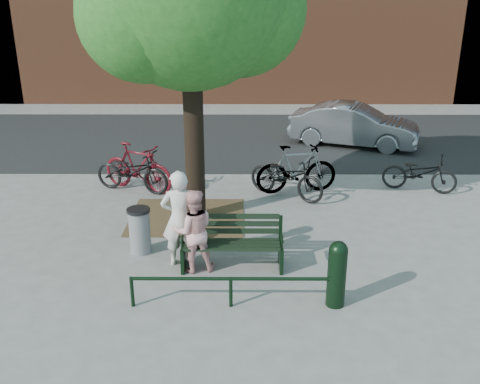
{
  "coord_description": "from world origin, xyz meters",
  "views": [
    {
      "loc": [
        0.17,
        -8.22,
        4.57
      ],
      "look_at": [
        0.13,
        1.0,
        1.03
      ],
      "focal_mm": 40.0,
      "sensor_mm": 36.0,
      "label": 1
    }
  ],
  "objects_px": {
    "park_bench": "(232,241)",
    "parked_car": "(354,125)",
    "person_right": "(193,231)",
    "bicycle_c": "(286,176)",
    "bollard": "(337,272)",
    "litter_bin": "(140,230)",
    "person_left": "(180,219)"
  },
  "relations": [
    {
      "from": "park_bench",
      "to": "litter_bin",
      "type": "xyz_separation_m",
      "value": [
        -1.7,
        0.52,
        -0.04
      ]
    },
    {
      "from": "bollard",
      "to": "bicycle_c",
      "type": "bearing_deg",
      "value": 95.17
    },
    {
      "from": "park_bench",
      "to": "bollard",
      "type": "relative_size",
      "value": 1.62
    },
    {
      "from": "park_bench",
      "to": "person_right",
      "type": "bearing_deg",
      "value": -168.61
    },
    {
      "from": "bollard",
      "to": "bicycle_c",
      "type": "distance_m",
      "value": 4.55
    },
    {
      "from": "park_bench",
      "to": "person_left",
      "type": "height_order",
      "value": "person_left"
    },
    {
      "from": "person_right",
      "to": "bicycle_c",
      "type": "distance_m",
      "value": 3.91
    },
    {
      "from": "bollard",
      "to": "litter_bin",
      "type": "distance_m",
      "value": 3.73
    },
    {
      "from": "person_left",
      "to": "parked_car",
      "type": "bearing_deg",
      "value": -123.6
    },
    {
      "from": "park_bench",
      "to": "litter_bin",
      "type": "bearing_deg",
      "value": 162.93
    },
    {
      "from": "bicycle_c",
      "to": "person_left",
      "type": "bearing_deg",
      "value": -177.36
    },
    {
      "from": "litter_bin",
      "to": "parked_car",
      "type": "bearing_deg",
      "value": 53.61
    },
    {
      "from": "person_left",
      "to": "bollard",
      "type": "distance_m",
      "value": 2.83
    },
    {
      "from": "person_left",
      "to": "person_right",
      "type": "relative_size",
      "value": 1.18
    },
    {
      "from": "bicycle_c",
      "to": "parked_car",
      "type": "bearing_deg",
      "value": 6.83
    },
    {
      "from": "litter_bin",
      "to": "person_right",
      "type": "bearing_deg",
      "value": -32.01
    },
    {
      "from": "park_bench",
      "to": "bicycle_c",
      "type": "distance_m",
      "value": 3.51
    },
    {
      "from": "bicycle_c",
      "to": "litter_bin",
      "type": "bearing_deg",
      "value": 169.48
    },
    {
      "from": "park_bench",
      "to": "bollard",
      "type": "xyz_separation_m",
      "value": [
        1.6,
        -1.22,
        0.1
      ]
    },
    {
      "from": "parked_car",
      "to": "litter_bin",
      "type": "bearing_deg",
      "value": 164.24
    },
    {
      "from": "park_bench",
      "to": "bollard",
      "type": "bearing_deg",
      "value": -37.39
    },
    {
      "from": "park_bench",
      "to": "parked_car",
      "type": "height_order",
      "value": "parked_car"
    },
    {
      "from": "person_left",
      "to": "parked_car",
      "type": "relative_size",
      "value": 0.45
    },
    {
      "from": "litter_bin",
      "to": "bicycle_c",
      "type": "xyz_separation_m",
      "value": [
        2.89,
        2.79,
        0.07
      ]
    },
    {
      "from": "bicycle_c",
      "to": "parked_car",
      "type": "xyz_separation_m",
      "value": [
        2.4,
        4.38,
        0.13
      ]
    },
    {
      "from": "person_right",
      "to": "litter_bin",
      "type": "bearing_deg",
      "value": -43.82
    },
    {
      "from": "bollard",
      "to": "parked_car",
      "type": "xyz_separation_m",
      "value": [
        1.99,
        8.91,
        0.06
      ]
    },
    {
      "from": "park_bench",
      "to": "bicycle_c",
      "type": "height_order",
      "value": "bicycle_c"
    },
    {
      "from": "park_bench",
      "to": "litter_bin",
      "type": "distance_m",
      "value": 1.78
    },
    {
      "from": "parked_car",
      "to": "person_right",
      "type": "bearing_deg",
      "value": 172.17
    },
    {
      "from": "person_left",
      "to": "bicycle_c",
      "type": "relative_size",
      "value": 0.9
    },
    {
      "from": "person_right",
      "to": "person_left",
      "type": "bearing_deg",
      "value": -51.12
    }
  ]
}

